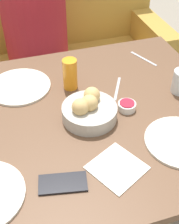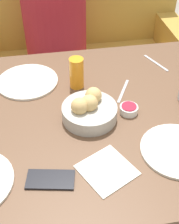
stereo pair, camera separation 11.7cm
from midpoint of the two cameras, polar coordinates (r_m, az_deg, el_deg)
ground_plane at (r=1.81m, az=-3.92°, el=-19.53°), size 10.00×10.00×0.00m
dining_table at (r=1.27m, az=-5.28°, el=-4.45°), size 1.25×0.98×0.77m
couch at (r=2.31m, az=-7.60°, el=7.76°), size 1.50×0.70×0.90m
seated_person at (r=2.06m, az=-10.81°, el=9.51°), size 0.38×0.49×1.24m
bread_basket at (r=1.17m, az=-2.97°, el=0.26°), size 0.21×0.21×0.11m
plate_far_center at (r=1.39m, az=-15.06°, el=4.44°), size 0.27×0.27×0.01m
juice_glass at (r=1.31m, az=-6.15°, el=6.80°), size 0.06×0.06×0.13m
jam_bowl_berry at (r=1.22m, az=4.14°, el=0.99°), size 0.07×0.07×0.03m
fork_silver at (r=1.55m, az=7.70°, el=9.57°), size 0.07×0.16×0.00m
knife_silver at (r=1.34m, az=2.61°, el=4.22°), size 0.09×0.15×0.00m
napkin at (r=1.02m, az=1.74°, el=-10.31°), size 0.21×0.21×0.00m
cell_phone at (r=0.99m, az=-8.36°, el=-12.92°), size 0.16×0.10×0.01m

